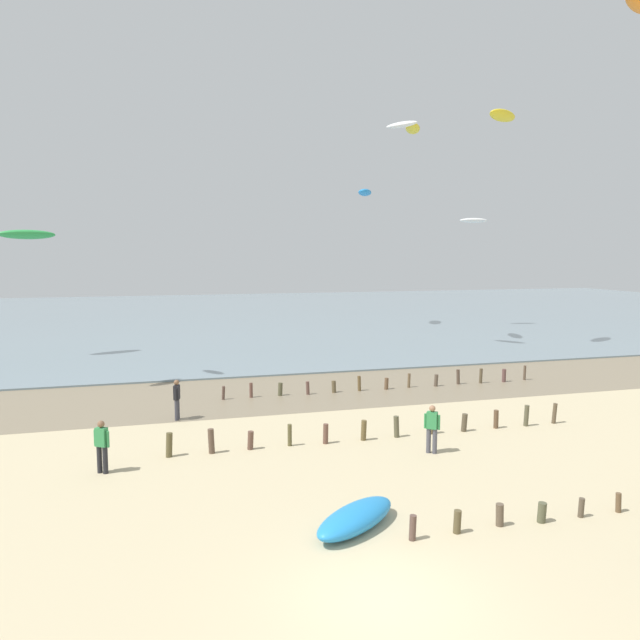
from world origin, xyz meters
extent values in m
plane|color=#C6B58C|center=(0.00, 0.00, 0.00)|extent=(160.00, 160.00, 0.00)
cube|color=#84755B|center=(0.00, 18.56, 0.00)|extent=(120.00, 8.23, 0.01)
cube|color=gray|center=(0.00, 57.67, 0.05)|extent=(160.00, 70.00, 0.10)
cylinder|color=brown|center=(1.63, 2.22, 0.31)|extent=(0.19, 0.17, 0.63)
cylinder|color=brown|center=(2.85, 2.26, 0.29)|extent=(0.20, 0.20, 0.60)
cylinder|color=brown|center=(4.10, 2.33, 0.29)|extent=(0.22, 0.21, 0.60)
cylinder|color=#53533B|center=(5.27, 2.22, 0.26)|extent=(0.24, 0.23, 0.54)
cylinder|color=brown|center=(6.47, 2.21, 0.26)|extent=(0.16, 0.17, 0.53)
cylinder|color=brown|center=(7.65, 2.20, 0.27)|extent=(0.17, 0.15, 0.54)
cylinder|color=brown|center=(-3.90, 10.11, 0.42)|extent=(0.25, 0.25, 0.85)
cylinder|color=brown|center=(-2.47, 10.09, 0.44)|extent=(0.24, 0.21, 0.88)
cylinder|color=brown|center=(-1.08, 10.14, 0.33)|extent=(0.23, 0.23, 0.68)
cylinder|color=brown|center=(0.35, 10.14, 0.40)|extent=(0.16, 0.19, 0.82)
cylinder|color=brown|center=(1.69, 10.06, 0.37)|extent=(0.21, 0.19, 0.74)
cylinder|color=brown|center=(3.17, 10.05, 0.38)|extent=(0.22, 0.24, 0.78)
cylinder|color=brown|center=(4.50, 10.08, 0.41)|extent=(0.24, 0.20, 0.83)
cylinder|color=brown|center=(5.97, 10.12, 0.39)|extent=(0.22, 0.23, 0.78)
cylinder|color=brown|center=(7.37, 10.07, 0.35)|extent=(0.25, 0.23, 0.71)
cylinder|color=brown|center=(8.80, 10.11, 0.37)|extent=(0.21, 0.21, 0.75)
cylinder|color=brown|center=(10.16, 10.06, 0.43)|extent=(0.19, 0.22, 0.87)
cylinder|color=brown|center=(11.51, 10.09, 0.42)|extent=(0.21, 0.19, 0.85)
cylinder|color=brown|center=(-1.15, 17.87, 0.33)|extent=(0.17, 0.17, 0.67)
cylinder|color=brown|center=(0.20, 17.94, 0.36)|extent=(0.16, 0.19, 0.72)
cylinder|color=brown|center=(1.64, 17.94, 0.32)|extent=(0.24, 0.22, 0.65)
cylinder|color=brown|center=(3.01, 17.81, 0.33)|extent=(0.20, 0.17, 0.66)
cylinder|color=brown|center=(4.38, 17.87, 0.30)|extent=(0.23, 0.24, 0.61)
cylinder|color=brown|center=(5.73, 17.88, 0.38)|extent=(0.19, 0.18, 0.78)
cylinder|color=brown|center=(7.20, 17.84, 0.30)|extent=(0.23, 0.22, 0.61)
cylinder|color=brown|center=(8.50, 17.93, 0.37)|extent=(0.18, 0.17, 0.75)
cylinder|color=brown|center=(9.99, 17.81, 0.32)|extent=(0.23, 0.21, 0.64)
cylinder|color=brown|center=(11.36, 17.96, 0.40)|extent=(0.20, 0.18, 0.80)
cylinder|color=brown|center=(12.67, 17.87, 0.40)|extent=(0.17, 0.20, 0.81)
cylinder|color=brown|center=(14.05, 17.81, 0.35)|extent=(0.21, 0.22, 0.71)
cylinder|color=brown|center=(15.44, 17.96, 0.41)|extent=(0.15, 0.18, 0.82)
cylinder|color=#4C4C56|center=(4.88, 8.09, 0.44)|extent=(0.16, 0.16, 0.88)
cylinder|color=#4C4C56|center=(5.05, 7.95, 0.44)|extent=(0.16, 0.16, 0.88)
cube|color=#338C4C|center=(4.96, 8.02, 1.18)|extent=(0.42, 0.40, 0.60)
sphere|color=#9E7051|center=(4.96, 8.02, 1.60)|extent=(0.22, 0.22, 0.22)
cylinder|color=#338C4C|center=(4.77, 8.17, 1.13)|extent=(0.09, 0.09, 0.52)
cylinder|color=#338C4C|center=(5.15, 7.87, 1.13)|extent=(0.09, 0.09, 0.52)
cylinder|color=#232328|center=(-6.09, 9.13, 0.44)|extent=(0.16, 0.16, 0.88)
cylinder|color=#232328|center=(-5.90, 9.01, 0.44)|extent=(0.16, 0.16, 0.88)
cube|color=#338C4C|center=(-5.99, 9.07, 1.18)|extent=(0.42, 0.38, 0.60)
sphere|color=brown|center=(-5.99, 9.07, 1.60)|extent=(0.22, 0.22, 0.22)
cylinder|color=#338C4C|center=(-6.19, 9.20, 1.13)|extent=(0.09, 0.09, 0.52)
cylinder|color=#338C4C|center=(-5.79, 8.93, 1.13)|extent=(0.09, 0.09, 0.52)
cylinder|color=#383842|center=(-3.41, 14.92, 0.44)|extent=(0.16, 0.16, 0.88)
cylinder|color=#383842|center=(-3.46, 14.71, 0.44)|extent=(0.16, 0.16, 0.88)
cube|color=black|center=(-3.43, 14.82, 1.18)|extent=(0.30, 0.40, 0.60)
sphere|color=brown|center=(-3.43, 14.82, 1.60)|extent=(0.22, 0.22, 0.22)
cylinder|color=black|center=(-3.38, 15.05, 1.13)|extent=(0.09, 0.09, 0.52)
cylinder|color=black|center=(-3.49, 14.58, 1.13)|extent=(0.09, 0.09, 0.52)
ellipsoid|color=#2384D1|center=(0.48, 3.16, 0.29)|extent=(2.98, 2.58, 0.59)
ellipsoid|color=white|center=(12.57, 28.95, 15.77)|extent=(2.09, 2.59, 0.57)
ellipsoid|color=green|center=(-12.01, 32.58, 8.19)|extent=(3.71, 2.36, 0.81)
ellipsoid|color=white|center=(24.71, 40.20, 10.03)|extent=(2.79, 1.22, 0.53)
ellipsoid|color=#2384D1|center=(15.04, 43.12, 12.60)|extent=(2.70, 3.65, 0.71)
ellipsoid|color=orange|center=(23.81, 20.49, 21.67)|extent=(3.39, 2.97, 0.92)
ellipsoid|color=yellow|center=(19.79, 27.99, 16.60)|extent=(3.51, 2.86, 0.91)
ellipsoid|color=yellow|center=(14.71, 31.87, 16.19)|extent=(2.27, 3.45, 0.66)
camera|label=1|loc=(-4.35, -10.77, 6.95)|focal=34.05mm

